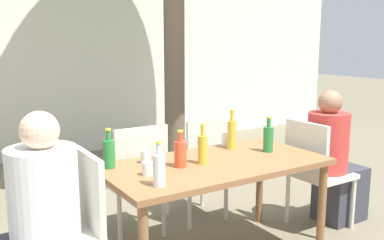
{
  "coord_description": "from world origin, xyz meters",
  "views": [
    {
      "loc": [
        -1.67,
        -2.35,
        1.56
      ],
      "look_at": [
        0.0,
        0.3,
        0.99
      ],
      "focal_mm": 40.0,
      "sensor_mm": 36.0,
      "label": 1
    }
  ],
  "objects_px": {
    "patio_chair_1": "(315,168)",
    "patio_chair_3": "(202,162)",
    "oil_cruet_5": "(203,148)",
    "person_seated_0": "(30,229)",
    "drinking_glass_2": "(147,169)",
    "patio_chair_0": "(72,222)",
    "drinking_glass_0": "(145,157)",
    "patio_chair_2": "(136,174)",
    "person_seated_1": "(334,164)",
    "drinking_glass_1": "(226,139)",
    "green_bottle_3": "(268,138)",
    "green_bottle_1": "(109,153)",
    "oil_cruet_0": "(232,134)",
    "water_bottle_4": "(159,169)",
    "dining_table_front": "(215,173)",
    "soda_bottle_2": "(180,153)"
  },
  "relations": [
    {
      "from": "patio_chair_2",
      "to": "green_bottle_1",
      "type": "distance_m",
      "value": 0.61
    },
    {
      "from": "oil_cruet_0",
      "to": "water_bottle_4",
      "type": "height_order",
      "value": "oil_cruet_0"
    },
    {
      "from": "patio_chair_1",
      "to": "water_bottle_4",
      "type": "relative_size",
      "value": 3.5
    },
    {
      "from": "drinking_glass_2",
      "to": "person_seated_1",
      "type": "bearing_deg",
      "value": 0.72
    },
    {
      "from": "patio_chair_3",
      "to": "water_bottle_4",
      "type": "xyz_separation_m",
      "value": [
        -0.88,
        -0.88,
        0.31
      ]
    },
    {
      "from": "person_seated_0",
      "to": "person_seated_1",
      "type": "height_order",
      "value": "person_seated_0"
    },
    {
      "from": "patio_chair_2",
      "to": "green_bottle_1",
      "type": "height_order",
      "value": "green_bottle_1"
    },
    {
      "from": "patio_chair_3",
      "to": "water_bottle_4",
      "type": "bearing_deg",
      "value": 45.0
    },
    {
      "from": "patio_chair_0",
      "to": "water_bottle_4",
      "type": "xyz_separation_m",
      "value": [
        0.45,
        -0.25,
        0.31
      ]
    },
    {
      "from": "patio_chair_0",
      "to": "person_seated_0",
      "type": "bearing_deg",
      "value": -90.0
    },
    {
      "from": "patio_chair_3",
      "to": "oil_cruet_0",
      "type": "relative_size",
      "value": 2.99
    },
    {
      "from": "patio_chair_2",
      "to": "patio_chair_3",
      "type": "distance_m",
      "value": 0.63
    },
    {
      "from": "oil_cruet_5",
      "to": "drinking_glass_2",
      "type": "xyz_separation_m",
      "value": [
        -0.43,
        -0.03,
        -0.07
      ]
    },
    {
      "from": "patio_chair_1",
      "to": "green_bottle_1",
      "type": "height_order",
      "value": "green_bottle_1"
    },
    {
      "from": "patio_chair_2",
      "to": "water_bottle_4",
      "type": "bearing_deg",
      "value": 73.86
    },
    {
      "from": "green_bottle_3",
      "to": "water_bottle_4",
      "type": "bearing_deg",
      "value": -166.36
    },
    {
      "from": "patio_chair_0",
      "to": "soda_bottle_2",
      "type": "relative_size",
      "value": 3.73
    },
    {
      "from": "dining_table_front",
      "to": "green_bottle_1",
      "type": "height_order",
      "value": "green_bottle_1"
    },
    {
      "from": "oil_cruet_0",
      "to": "water_bottle_4",
      "type": "distance_m",
      "value": 1.02
    },
    {
      "from": "patio_chair_0",
      "to": "patio_chair_2",
      "type": "bearing_deg",
      "value": 132.13
    },
    {
      "from": "patio_chair_3",
      "to": "oil_cruet_5",
      "type": "xyz_separation_m",
      "value": [
        -0.41,
        -0.63,
        0.31
      ]
    },
    {
      "from": "person_seated_0",
      "to": "green_bottle_1",
      "type": "height_order",
      "value": "person_seated_0"
    },
    {
      "from": "patio_chair_1",
      "to": "oil_cruet_5",
      "type": "xyz_separation_m",
      "value": [
        -1.12,
        0.01,
        0.31
      ]
    },
    {
      "from": "oil_cruet_0",
      "to": "green_bottle_1",
      "type": "xyz_separation_m",
      "value": [
        -1.0,
        0.02,
        -0.02
      ]
    },
    {
      "from": "patio_chair_0",
      "to": "patio_chair_3",
      "type": "relative_size",
      "value": 1.0
    },
    {
      "from": "green_bottle_1",
      "to": "drinking_glass_1",
      "type": "xyz_separation_m",
      "value": [
        1.02,
        0.08,
        -0.05
      ]
    },
    {
      "from": "water_bottle_4",
      "to": "dining_table_front",
      "type": "bearing_deg",
      "value": 23.43
    },
    {
      "from": "drinking_glass_0",
      "to": "green_bottle_3",
      "type": "bearing_deg",
      "value": -13.03
    },
    {
      "from": "green_bottle_3",
      "to": "person_seated_1",
      "type": "bearing_deg",
      "value": -1.03
    },
    {
      "from": "patio_chair_2",
      "to": "oil_cruet_5",
      "type": "height_order",
      "value": "oil_cruet_5"
    },
    {
      "from": "water_bottle_4",
      "to": "oil_cruet_5",
      "type": "bearing_deg",
      "value": 28.3
    },
    {
      "from": "person_seated_0",
      "to": "drinking_glass_2",
      "type": "relative_size",
      "value": 14.33
    },
    {
      "from": "patio_chair_1",
      "to": "oil_cruet_0",
      "type": "xyz_separation_m",
      "value": [
        -0.69,
        0.24,
        0.33
      ]
    },
    {
      "from": "dining_table_front",
      "to": "person_seated_0",
      "type": "bearing_deg",
      "value": -180.0
    },
    {
      "from": "dining_table_front",
      "to": "patio_chair_0",
      "type": "distance_m",
      "value": 1.03
    },
    {
      "from": "person_seated_1",
      "to": "drinking_glass_1",
      "type": "bearing_deg",
      "value": 69.82
    },
    {
      "from": "person_seated_0",
      "to": "drinking_glass_2",
      "type": "bearing_deg",
      "value": 88.2
    },
    {
      "from": "green_bottle_3",
      "to": "oil_cruet_0",
      "type": "bearing_deg",
      "value": 128.4
    },
    {
      "from": "patio_chair_1",
      "to": "patio_chair_3",
      "type": "xyz_separation_m",
      "value": [
        -0.7,
        0.64,
        0.0
      ]
    },
    {
      "from": "green_bottle_3",
      "to": "drinking_glass_0",
      "type": "relative_size",
      "value": 3.03
    },
    {
      "from": "patio_chair_1",
      "to": "patio_chair_2",
      "type": "distance_m",
      "value": 1.48
    },
    {
      "from": "oil_cruet_5",
      "to": "patio_chair_1",
      "type": "bearing_deg",
      "value": -0.29
    },
    {
      "from": "green_bottle_1",
      "to": "drinking_glass_2",
      "type": "xyz_separation_m",
      "value": [
        0.14,
        -0.28,
        -0.06
      ]
    },
    {
      "from": "green_bottle_1",
      "to": "green_bottle_3",
      "type": "xyz_separation_m",
      "value": [
        1.18,
        -0.24,
        0.0
      ]
    },
    {
      "from": "soda_bottle_2",
      "to": "oil_cruet_5",
      "type": "distance_m",
      "value": 0.17
    },
    {
      "from": "drinking_glass_0",
      "to": "patio_chair_2",
      "type": "bearing_deg",
      "value": 74.79
    },
    {
      "from": "oil_cruet_5",
      "to": "patio_chair_0",
      "type": "bearing_deg",
      "value": -179.65
    },
    {
      "from": "patio_chair_2",
      "to": "soda_bottle_2",
      "type": "distance_m",
      "value": 0.68
    },
    {
      "from": "oil_cruet_0",
      "to": "dining_table_front",
      "type": "bearing_deg",
      "value": -144.1
    },
    {
      "from": "green_bottle_1",
      "to": "drinking_glass_0",
      "type": "relative_size",
      "value": 2.97
    }
  ]
}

